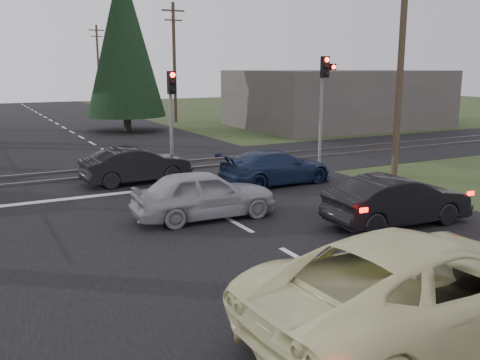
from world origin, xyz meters
TOP-DOWN VIEW (x-y plane):
  - ground at (0.00, 0.00)m, footprint 120.00×120.00m
  - road at (0.00, 10.00)m, footprint 14.00×100.00m
  - rail_corridor at (0.00, 12.00)m, footprint 120.00×8.00m
  - stop_line at (0.00, 8.20)m, footprint 13.00×0.35m
  - rail_near at (0.00, 11.20)m, footprint 120.00×0.12m
  - rail_far at (0.00, 12.80)m, footprint 120.00×0.12m
  - traffic_signal_right at (7.55, 9.47)m, footprint 0.68×0.48m
  - traffic_signal_center at (1.00, 10.68)m, footprint 0.32×0.48m
  - utility_pole_near at (8.50, 6.00)m, footprint 1.80×0.26m
  - utility_pole_mid at (8.50, 30.00)m, footprint 1.80×0.26m
  - utility_pole_far at (8.50, 55.00)m, footprint 1.80×0.26m
  - conifer_tree at (3.50, 26.00)m, footprint 5.20×5.20m
  - building_right at (18.00, 22.00)m, footprint 14.00×10.00m
  - cream_coupe at (-0.27, -3.86)m, footprint 6.29×3.16m
  - dark_hatchback at (3.85, 1.00)m, footprint 4.21×1.68m
  - silver_car at (-0.55, 4.07)m, footprint 4.20×1.87m
  - blue_sedan at (3.63, 7.00)m, footprint 4.41×1.95m
  - dark_car_far at (-0.85, 9.63)m, footprint 4.12×1.73m

SIDE VIEW (x-z plane):
  - ground at x=0.00m, z-range 0.00..0.00m
  - road at x=0.00m, z-range 0.00..0.01m
  - rail_corridor at x=0.00m, z-range 0.00..0.01m
  - stop_line at x=0.00m, z-range 0.01..0.01m
  - rail_near at x=0.00m, z-range 0.00..0.10m
  - rail_far at x=0.00m, z-range 0.00..0.10m
  - blue_sedan at x=3.63m, z-range 0.00..1.26m
  - dark_car_far at x=-0.85m, z-range 0.00..1.32m
  - dark_hatchback at x=3.85m, z-range 0.00..1.36m
  - silver_car at x=-0.55m, z-range 0.00..1.40m
  - cream_coupe at x=-0.27m, z-range 0.00..1.71m
  - building_right at x=18.00m, z-range 0.00..4.00m
  - traffic_signal_center at x=1.00m, z-range 0.76..4.86m
  - traffic_signal_right at x=7.55m, z-range 0.96..5.66m
  - utility_pole_near at x=8.50m, z-range 0.23..9.23m
  - utility_pole_mid at x=8.50m, z-range 0.23..9.23m
  - utility_pole_far at x=8.50m, z-range 0.23..9.23m
  - conifer_tree at x=3.50m, z-range 0.49..11.49m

